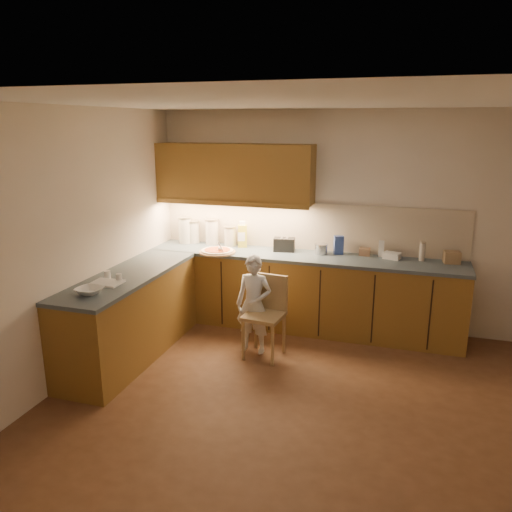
# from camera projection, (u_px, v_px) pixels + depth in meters

# --- Properties ---
(room) EXTENTS (4.54, 4.50, 2.62)m
(room) POSITION_uv_depth(u_px,v_px,m) (306.00, 220.00, 4.06)
(room) COLOR brown
(room) RESTS_ON ground
(l_counter) EXTENTS (3.77, 2.62, 0.92)m
(l_counter) POSITION_uv_depth(u_px,v_px,m) (247.00, 299.00, 5.79)
(l_counter) COLOR olive
(l_counter) RESTS_ON ground
(backsplash) EXTENTS (3.75, 0.02, 0.58)m
(backsplash) POSITION_uv_depth(u_px,v_px,m) (308.00, 226.00, 6.12)
(backsplash) COLOR beige
(backsplash) RESTS_ON l_counter
(upper_cabinets) EXTENTS (1.95, 0.36, 0.73)m
(upper_cabinets) POSITION_uv_depth(u_px,v_px,m) (234.00, 173.00, 6.07)
(upper_cabinets) COLOR olive
(upper_cabinets) RESTS_ON ground
(pizza_on_board) EXTENTS (0.44, 0.44, 0.18)m
(pizza_on_board) POSITION_uv_depth(u_px,v_px,m) (217.00, 251.00, 6.03)
(pizza_on_board) COLOR tan
(pizza_on_board) RESTS_ON l_counter
(child) EXTENTS (0.40, 0.27, 1.08)m
(child) POSITION_uv_depth(u_px,v_px,m) (254.00, 304.00, 5.39)
(child) COLOR white
(child) RESTS_ON ground
(wooden_chair) EXTENTS (0.43, 0.43, 0.87)m
(wooden_chair) POSITION_uv_depth(u_px,v_px,m) (266.00, 310.00, 5.33)
(wooden_chair) COLOR tan
(wooden_chair) RESTS_ON ground
(mixing_bowl) EXTENTS (0.26, 0.26, 0.06)m
(mixing_bowl) POSITION_uv_depth(u_px,v_px,m) (89.00, 291.00, 4.58)
(mixing_bowl) COLOR white
(mixing_bowl) RESTS_ON l_counter
(canister_a) EXTENTS (0.17, 0.17, 0.35)m
(canister_a) POSITION_uv_depth(u_px,v_px,m) (185.00, 230.00, 6.48)
(canister_a) COLOR silver
(canister_a) RESTS_ON l_counter
(canister_b) EXTENTS (0.17, 0.17, 0.29)m
(canister_b) POSITION_uv_depth(u_px,v_px,m) (193.00, 232.00, 6.51)
(canister_b) COLOR silver
(canister_b) RESTS_ON l_counter
(canister_c) EXTENTS (0.18, 0.18, 0.33)m
(canister_c) POSITION_uv_depth(u_px,v_px,m) (212.00, 231.00, 6.43)
(canister_c) COLOR silver
(canister_c) RESTS_ON l_counter
(canister_d) EXTENTS (0.16, 0.16, 0.25)m
(canister_d) POSITION_uv_depth(u_px,v_px,m) (230.00, 236.00, 6.34)
(canister_d) COLOR silver
(canister_d) RESTS_ON l_counter
(oil_jug) EXTENTS (0.13, 0.11, 0.33)m
(oil_jug) POSITION_uv_depth(u_px,v_px,m) (242.00, 235.00, 6.27)
(oil_jug) COLOR gold
(oil_jug) RESTS_ON l_counter
(toaster) EXTENTS (0.27, 0.18, 0.17)m
(toaster) POSITION_uv_depth(u_px,v_px,m) (284.00, 245.00, 6.09)
(toaster) COLOR black
(toaster) RESTS_ON l_counter
(steel_pot) EXTENTS (0.16, 0.16, 0.12)m
(steel_pot) POSITION_uv_depth(u_px,v_px,m) (321.00, 249.00, 5.96)
(steel_pot) COLOR #B2B2B7
(steel_pot) RESTS_ON l_counter
(blue_box) EXTENTS (0.13, 0.11, 0.22)m
(blue_box) POSITION_uv_depth(u_px,v_px,m) (339.00, 245.00, 5.95)
(blue_box) COLOR #334B9A
(blue_box) RESTS_ON l_counter
(card_box_a) EXTENTS (0.13, 0.09, 0.09)m
(card_box_a) POSITION_uv_depth(u_px,v_px,m) (365.00, 252.00, 5.90)
(card_box_a) COLOR #986F52
(card_box_a) RESTS_ON l_counter
(white_bottle) EXTENTS (0.07, 0.07, 0.18)m
(white_bottle) POSITION_uv_depth(u_px,v_px,m) (381.00, 249.00, 5.85)
(white_bottle) COLOR silver
(white_bottle) RESTS_ON l_counter
(flat_pack) EXTENTS (0.21, 0.18, 0.07)m
(flat_pack) POSITION_uv_depth(u_px,v_px,m) (392.00, 256.00, 5.76)
(flat_pack) COLOR silver
(flat_pack) RESTS_ON l_counter
(tall_jar) EXTENTS (0.07, 0.07, 0.22)m
(tall_jar) POSITION_uv_depth(u_px,v_px,m) (422.00, 251.00, 5.66)
(tall_jar) COLOR beige
(tall_jar) RESTS_ON l_counter
(card_box_b) EXTENTS (0.19, 0.16, 0.13)m
(card_box_b) POSITION_uv_depth(u_px,v_px,m) (452.00, 257.00, 5.57)
(card_box_b) COLOR #A58459
(card_box_b) RESTS_ON l_counter
(dough_cloth) EXTENTS (0.29, 0.23, 0.02)m
(dough_cloth) POSITION_uv_depth(u_px,v_px,m) (107.00, 283.00, 4.87)
(dough_cloth) COLOR silver
(dough_cloth) RESTS_ON l_counter
(spice_jar_a) EXTENTS (0.08, 0.08, 0.08)m
(spice_jar_a) POSITION_uv_depth(u_px,v_px,m) (107.00, 275.00, 5.01)
(spice_jar_a) COLOR silver
(spice_jar_a) RESTS_ON l_counter
(spice_jar_b) EXTENTS (0.07, 0.07, 0.08)m
(spice_jar_b) POSITION_uv_depth(u_px,v_px,m) (119.00, 278.00, 4.93)
(spice_jar_b) COLOR silver
(spice_jar_b) RESTS_ON l_counter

